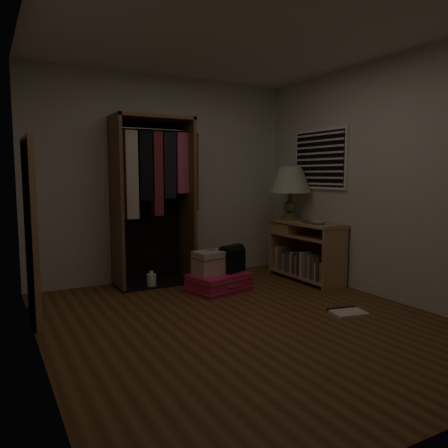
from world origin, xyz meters
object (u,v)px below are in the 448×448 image
at_px(floor_mirror, 31,230).
at_px(train_case, 211,262).
at_px(console_bookshelf, 304,249).
at_px(pink_suitcase, 219,282).
at_px(black_bag, 232,258).
at_px(open_wardrobe, 155,186).
at_px(white_jug, 151,280).
at_px(table_lamp, 291,181).

relative_size(floor_mirror, train_case, 3.94).
xyz_separation_m(console_bookshelf, pink_suitcase, (-1.25, 0.01, -0.29)).
bearing_deg(console_bookshelf, black_bag, 177.85).
xyz_separation_m(open_wardrobe, floor_mirror, (-1.48, -0.77, -0.37)).
bearing_deg(white_jug, black_bag, -32.21).
bearing_deg(white_jug, open_wardrobe, 53.21).
distance_m(pink_suitcase, white_jug, 0.84).
bearing_deg(console_bookshelf, open_wardrobe, 157.49).
height_order(open_wardrobe, pink_suitcase, open_wardrobe).
bearing_deg(pink_suitcase, white_jug, 125.89).
xyz_separation_m(pink_suitcase, train_case, (-0.07, 0.06, 0.24)).
distance_m(pink_suitcase, table_lamp, 1.74).
relative_size(console_bookshelf, black_bag, 3.19).
bearing_deg(table_lamp, train_case, -169.58).
bearing_deg(black_bag, train_case, 151.10).
bearing_deg(black_bag, table_lamp, -8.07).
distance_m(black_bag, table_lamp, 1.42).
relative_size(floor_mirror, black_bag, 4.84).
distance_m(pink_suitcase, train_case, 0.26).
bearing_deg(black_bag, floor_mirror, 159.67).
relative_size(pink_suitcase, black_bag, 2.20).
relative_size(open_wardrobe, train_case, 4.76).
bearing_deg(black_bag, pink_suitcase, 165.58).
bearing_deg(train_case, pink_suitcase, -46.78).
xyz_separation_m(floor_mirror, table_lamp, (3.24, 0.36, 0.42)).
bearing_deg(console_bookshelf, white_jug, 163.47).
bearing_deg(console_bookshelf, train_case, 177.00).
bearing_deg(white_jug, console_bookshelf, -16.53).
xyz_separation_m(train_case, white_jug, (-0.56, 0.49, -0.26)).
xyz_separation_m(open_wardrobe, train_case, (0.43, -0.66, -0.88)).
bearing_deg(console_bookshelf, table_lamp, 88.92).
bearing_deg(train_case, floor_mirror, 174.11).
xyz_separation_m(console_bookshelf, floor_mirror, (-3.24, -0.04, 0.46)).
distance_m(pink_suitcase, black_bag, 0.33).
height_order(console_bookshelf, train_case, console_bookshelf).
height_order(floor_mirror, train_case, floor_mirror).
distance_m(train_case, black_bag, 0.27).
xyz_separation_m(floor_mirror, train_case, (1.92, 0.11, -0.51)).
distance_m(console_bookshelf, white_jug, 1.98).
distance_m(console_bookshelf, black_bag, 1.06).
xyz_separation_m(open_wardrobe, pink_suitcase, (0.51, -0.71, -1.12)).
distance_m(console_bookshelf, pink_suitcase, 1.28).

